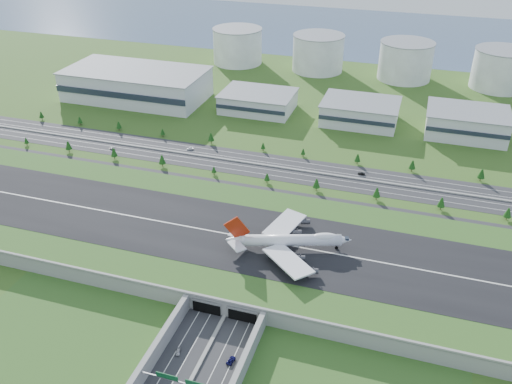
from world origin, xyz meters
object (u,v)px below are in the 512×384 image
(fuel_tank_a, at_px, (238,46))
(car_0, at_px, (178,351))
(car_7, at_px, (190,149))
(boeing_747, at_px, (289,240))
(car_2, at_px, (231,360))
(car_5, at_px, (361,174))
(car_4, at_px, (112,149))

(fuel_tank_a, height_order, car_0, fuel_tank_a)
(car_7, bearing_deg, boeing_747, 26.11)
(car_0, relative_size, car_2, 0.87)
(boeing_747, bearing_deg, car_2, -112.33)
(boeing_747, xyz_separation_m, car_2, (-5.40, -70.94, -12.80))
(car_5, distance_m, car_7, 123.13)
(fuel_tank_a, relative_size, car_5, 10.72)
(car_7, bearing_deg, car_2, 10.74)
(car_2, height_order, car_7, car_7)
(boeing_747, height_order, car_5, boeing_747)
(boeing_747, height_order, car_2, boeing_747)
(car_5, xyz_separation_m, car_7, (-123.13, 0.29, -0.04))
(car_4, distance_m, car_5, 177.12)
(fuel_tank_a, distance_m, car_2, 406.18)
(car_0, relative_size, car_5, 0.95)
(fuel_tank_a, bearing_deg, car_0, -74.21)
(boeing_747, xyz_separation_m, car_7, (-100.80, 105.01, -12.77))
(car_2, relative_size, car_5, 1.09)
(fuel_tank_a, xyz_separation_m, car_4, (-16.94, -224.74, -16.67))
(car_5, relative_size, car_7, 0.92)
(car_4, xyz_separation_m, car_7, (53.22, 16.82, 0.02))
(fuel_tank_a, relative_size, car_4, 12.03)
(fuel_tank_a, height_order, car_5, fuel_tank_a)
(car_2, relative_size, car_7, 1.01)
(boeing_747, bearing_deg, car_0, -128.85)
(boeing_747, xyz_separation_m, car_0, (-27.90, -73.16, -12.75))
(fuel_tank_a, xyz_separation_m, car_7, (36.28, -207.92, -16.65))
(car_0, relative_size, car_7, 0.88)
(car_0, relative_size, car_4, 1.06)
(fuel_tank_a, xyz_separation_m, car_5, (159.41, -208.22, -16.61))
(car_4, bearing_deg, car_7, -70.20)
(car_5, bearing_deg, car_2, -6.98)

